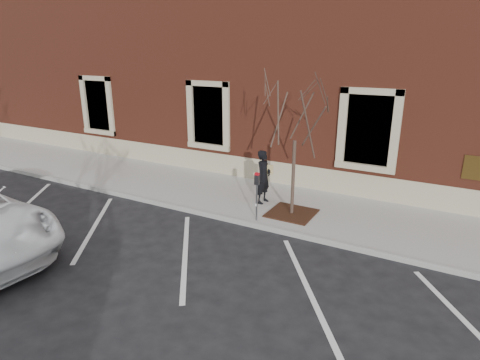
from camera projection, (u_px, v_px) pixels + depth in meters
The scene contains 9 objects.
ground at pixel (230, 221), 11.80m from camera, with size 120.00×120.00×0.00m, color #28282B.
sidewalk_near at pixel (257, 200), 13.23m from camera, with size 40.00×3.50×0.15m, color #AAA59F.
curb_near at pixel (229, 219), 11.74m from camera, with size 40.00×0.12×0.15m, color #9E9E99.
parking_stripes at pixel (185, 252), 9.98m from camera, with size 28.00×4.40×0.01m, color silver, non-canonical shape.
building_civic at pixel (322, 70), 16.99m from camera, with size 40.00×8.62×8.00m.
man at pixel (264, 177), 12.58m from camera, with size 0.62×0.41×1.70m, color black.
parking_meter at pixel (257, 188), 11.18m from camera, with size 0.13×0.10×1.42m.
tree_grate at pixel (292, 213), 11.94m from camera, with size 1.32×1.32×0.03m, color #3A1912.
sapling at pixel (296, 119), 11.07m from camera, with size 2.42×2.42×4.04m.
Camera 1 is at (5.54, -9.33, 4.81)m, focal length 30.00 mm.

